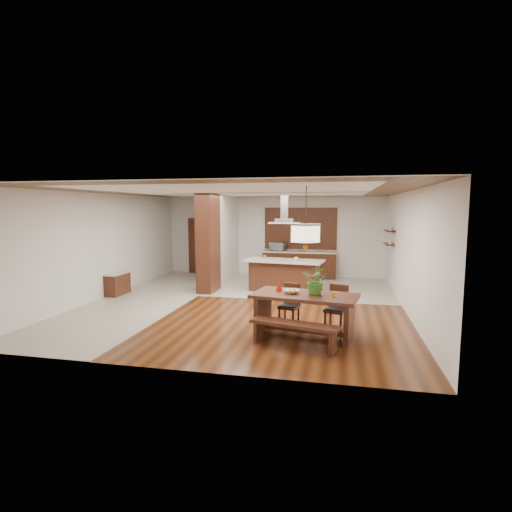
% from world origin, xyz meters
% --- Properties ---
extents(room_shell, '(9.00, 9.04, 2.92)m').
position_xyz_m(room_shell, '(0.00, 0.00, 2.06)').
color(room_shell, '#3B1B0A').
rests_on(room_shell, ground).
extents(tile_hallway, '(2.50, 9.00, 0.01)m').
position_xyz_m(tile_hallway, '(-2.75, 0.00, 0.01)').
color(tile_hallway, '#B9AF9A').
rests_on(tile_hallway, ground).
extents(tile_kitchen, '(5.50, 4.00, 0.01)m').
position_xyz_m(tile_kitchen, '(1.25, 2.50, 0.01)').
color(tile_kitchen, '#B9AF9A').
rests_on(tile_kitchen, ground).
extents(soffit_band, '(8.00, 9.00, 0.02)m').
position_xyz_m(soffit_band, '(0.00, 0.00, 2.88)').
color(soffit_band, '#402510').
rests_on(soffit_band, room_shell).
extents(partition_pier, '(0.45, 1.00, 2.90)m').
position_xyz_m(partition_pier, '(-1.40, 1.20, 1.45)').
color(partition_pier, black).
rests_on(partition_pier, ground).
extents(partition_stub, '(0.18, 2.40, 2.90)m').
position_xyz_m(partition_stub, '(-1.40, 3.30, 1.45)').
color(partition_stub, silver).
rests_on(partition_stub, ground).
extents(hallway_console, '(0.37, 0.88, 0.63)m').
position_xyz_m(hallway_console, '(-3.81, 0.20, 0.32)').
color(hallway_console, black).
rests_on(hallway_console, ground).
extents(hallway_doorway, '(1.10, 0.20, 2.10)m').
position_xyz_m(hallway_doorway, '(-2.70, 4.40, 1.05)').
color(hallway_doorway, black).
rests_on(hallway_doorway, ground).
extents(rear_counter, '(2.60, 0.62, 0.95)m').
position_xyz_m(rear_counter, '(1.00, 4.20, 0.48)').
color(rear_counter, black).
rests_on(rear_counter, ground).
extents(kitchen_window, '(2.60, 0.08, 1.50)m').
position_xyz_m(kitchen_window, '(1.00, 4.46, 1.75)').
color(kitchen_window, '#A45C31').
rests_on(kitchen_window, room_shell).
extents(shelf_lower, '(0.26, 0.90, 0.04)m').
position_xyz_m(shelf_lower, '(3.87, 2.60, 1.40)').
color(shelf_lower, black).
rests_on(shelf_lower, room_shell).
extents(shelf_upper, '(0.26, 0.90, 0.04)m').
position_xyz_m(shelf_upper, '(3.87, 2.60, 1.80)').
color(shelf_upper, black).
rests_on(shelf_upper, room_shell).
extents(dining_table, '(2.13, 1.32, 0.83)m').
position_xyz_m(dining_table, '(1.78, -2.41, 0.61)').
color(dining_table, black).
rests_on(dining_table, ground).
extents(dining_bench, '(1.65, 0.75, 0.46)m').
position_xyz_m(dining_bench, '(1.66, -3.12, 0.23)').
color(dining_bench, black).
rests_on(dining_bench, ground).
extents(dining_chair_left, '(0.47, 0.47, 0.87)m').
position_xyz_m(dining_chair_left, '(1.39, -1.73, 0.44)').
color(dining_chair_left, black).
rests_on(dining_chair_left, ground).
extents(dining_chair_right, '(0.51, 0.51, 0.91)m').
position_xyz_m(dining_chair_right, '(2.37, -1.90, 0.46)').
color(dining_chair_right, black).
rests_on(dining_chair_right, ground).
extents(pendant_lantern, '(0.64, 0.64, 1.31)m').
position_xyz_m(pendant_lantern, '(1.78, -2.41, 2.25)').
color(pendant_lantern, '#FFE6C3').
rests_on(pendant_lantern, room_shell).
extents(foliage_plant, '(0.61, 0.56, 0.55)m').
position_xyz_m(foliage_plant, '(2.00, -2.42, 1.10)').
color(foliage_plant, '#367326').
rests_on(foliage_plant, dining_table).
extents(fruit_bowl, '(0.39, 0.39, 0.07)m').
position_xyz_m(fruit_bowl, '(1.51, -2.40, 0.87)').
color(fruit_bowl, beige).
rests_on(fruit_bowl, dining_table).
extents(napkin_cone, '(0.17, 0.17, 0.22)m').
position_xyz_m(napkin_cone, '(1.24, -2.24, 0.94)').
color(napkin_cone, '#A5150B').
rests_on(napkin_cone, dining_table).
extents(gold_ornament, '(0.09, 0.09, 0.10)m').
position_xyz_m(gold_ornament, '(2.33, -2.58, 0.88)').
color(gold_ornament, gold).
rests_on(gold_ornament, dining_table).
extents(kitchen_island, '(2.41, 1.28, 0.95)m').
position_xyz_m(kitchen_island, '(0.80, 1.70, 0.49)').
color(kitchen_island, black).
rests_on(kitchen_island, ground).
extents(range_hood, '(0.90, 0.55, 0.87)m').
position_xyz_m(range_hood, '(0.80, 1.71, 2.46)').
color(range_hood, silver).
rests_on(range_hood, room_shell).
extents(island_cup, '(0.14, 0.14, 0.10)m').
position_xyz_m(island_cup, '(1.17, 1.61, 1.00)').
color(island_cup, white).
rests_on(island_cup, kitchen_island).
extents(microwave, '(0.64, 0.54, 0.30)m').
position_xyz_m(microwave, '(0.22, 4.17, 1.10)').
color(microwave, silver).
rests_on(microwave, rear_counter).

